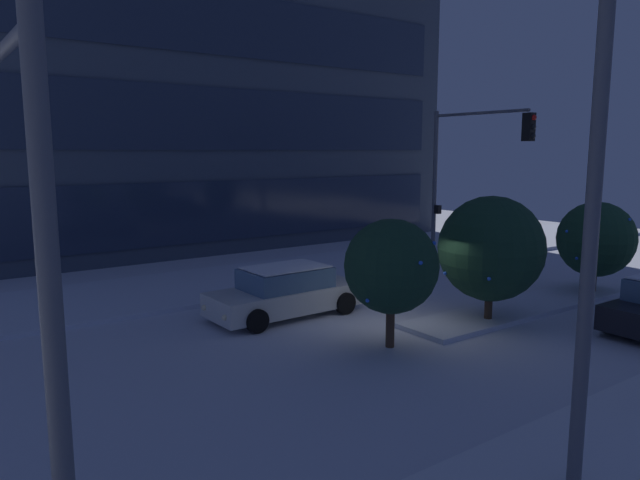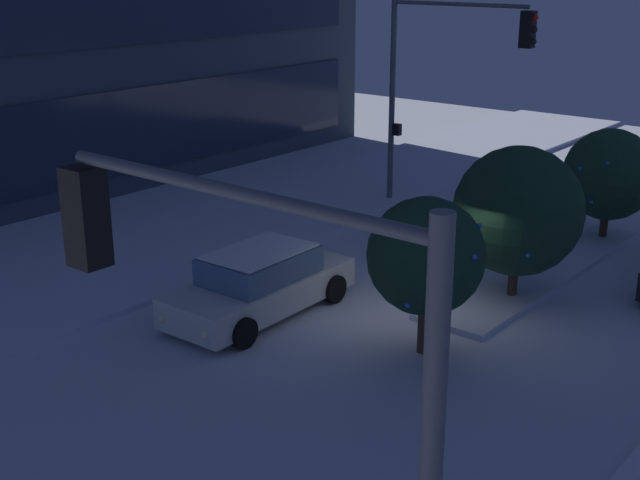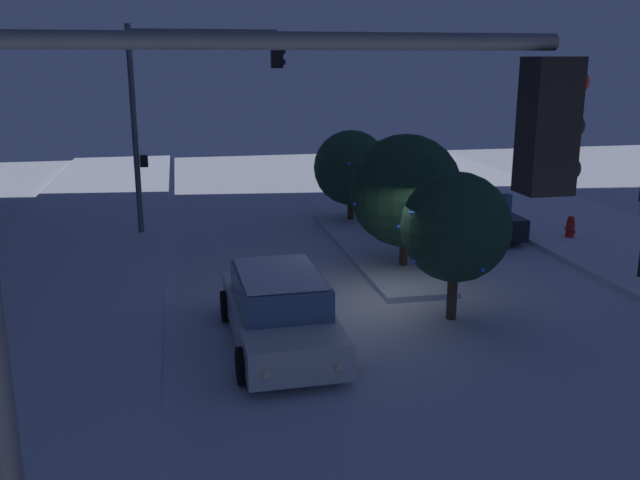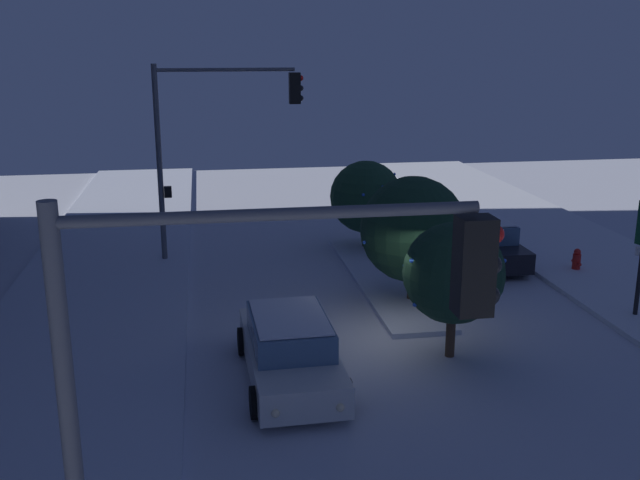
# 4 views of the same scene
# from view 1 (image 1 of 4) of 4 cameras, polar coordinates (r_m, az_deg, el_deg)

# --- Properties ---
(ground) EXTENTS (52.00, 52.00, 0.00)m
(ground) POSITION_cam_1_polar(r_m,az_deg,el_deg) (15.99, 7.59, -9.01)
(ground) COLOR silver
(curb_strip_far) EXTENTS (52.00, 5.20, 0.14)m
(curb_strip_far) POSITION_cam_1_polar(r_m,az_deg,el_deg) (22.29, -6.65, -3.73)
(curb_strip_far) COLOR silver
(curb_strip_far) RESTS_ON ground
(median_strip) EXTENTS (9.00, 1.80, 0.14)m
(median_strip) POSITION_cam_1_polar(r_m,az_deg,el_deg) (19.11, 19.19, -6.26)
(median_strip) COLOR silver
(median_strip) RESTS_ON ground
(car_far) EXTENTS (4.78, 2.11, 1.49)m
(car_far) POSITION_cam_1_polar(r_m,az_deg,el_deg) (17.28, -3.38, -5.15)
(car_far) COLOR silver
(car_far) RESTS_ON ground
(traffic_light_corner_far_right) EXTENTS (0.32, 4.83, 6.50)m
(traffic_light_corner_far_right) POSITION_cam_1_polar(r_m,az_deg,el_deg) (24.02, 14.36, 7.51)
(traffic_light_corner_far_right) COLOR #565960
(traffic_light_corner_far_right) RESTS_ON ground
(traffic_light_corner_near_left) EXTENTS (0.32, 4.38, 5.97)m
(traffic_light_corner_near_left) POSITION_cam_1_polar(r_m,az_deg,el_deg) (6.67, -27.97, 1.95)
(traffic_light_corner_near_left) COLOR #565960
(traffic_light_corner_near_left) RESTS_ON ground
(street_lamp_arched) EXTENTS (0.56, 3.30, 8.39)m
(street_lamp_arched) POSITION_cam_1_polar(r_m,az_deg,el_deg) (8.86, 20.83, 11.91)
(street_lamp_arched) COLOR #565960
(street_lamp_arched) RESTS_ON ground
(decorated_tree_median) EXTENTS (2.95, 2.97, 3.63)m
(decorated_tree_median) POSITION_cam_1_polar(r_m,az_deg,el_deg) (16.92, 16.40, -0.81)
(decorated_tree_median) COLOR #473323
(decorated_tree_median) RESTS_ON ground
(decorated_tree_left_of_median) EXTENTS (2.56, 2.53, 3.18)m
(decorated_tree_left_of_median) POSITION_cam_1_polar(r_m,az_deg,el_deg) (21.62, 25.43, 0.07)
(decorated_tree_left_of_median) COLOR #473323
(decorated_tree_left_of_median) RESTS_ON ground
(decorated_tree_right_of_median) EXTENTS (2.34, 2.36, 3.22)m
(decorated_tree_right_of_median) POSITION_cam_1_polar(r_m,az_deg,el_deg) (14.36, 7.00, -2.59)
(decorated_tree_right_of_median) COLOR #473323
(decorated_tree_right_of_median) RESTS_ON ground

